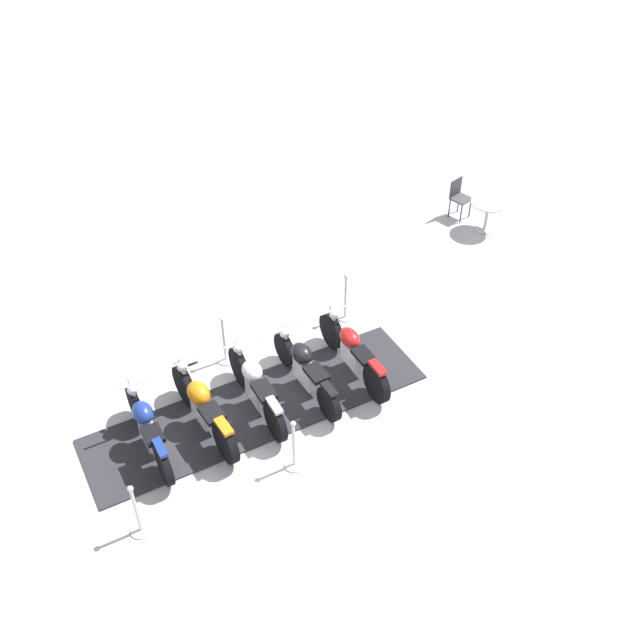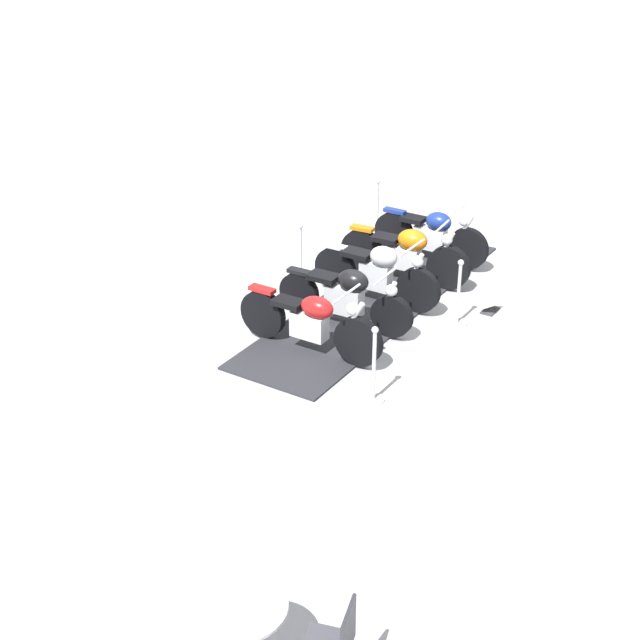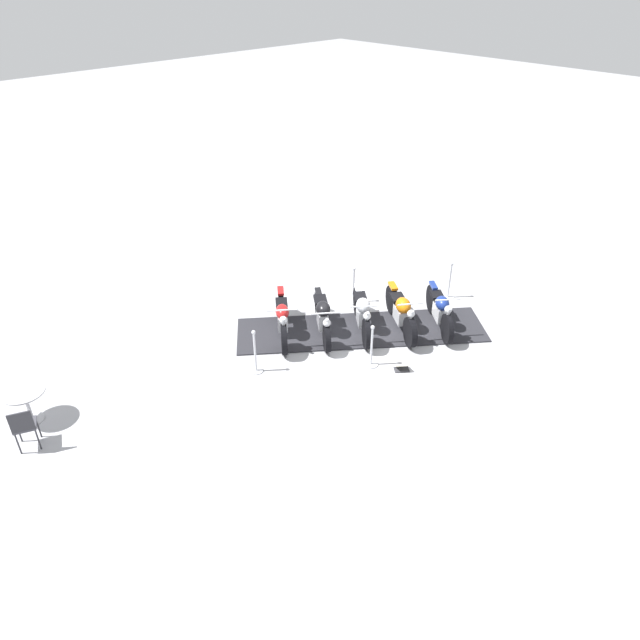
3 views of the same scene
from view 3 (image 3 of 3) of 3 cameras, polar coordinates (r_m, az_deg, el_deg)
name	(u,v)px [view 3 (image 3 of 3)]	position (r m, az deg, el deg)	size (l,w,h in m)	color
ground_plane	(361,331)	(14.42, 4.00, -1.04)	(80.00, 80.00, 0.00)	#B2B2B7
display_platform	(361,330)	(14.41, 4.00, -0.98)	(6.02, 1.57, 0.03)	#28282D
motorcycle_maroon	(282,318)	(13.97, -3.65, 0.20)	(1.89, 1.52, 1.04)	black
motorcycle_black	(323,316)	(14.01, 0.25, 0.40)	(1.85, 1.41, 0.94)	black
motorcycle_chrome	(362,313)	(14.12, 4.10, 0.68)	(1.78, 1.46, 1.04)	black
motorcycle_copper	(401,312)	(14.30, 7.88, 0.81)	(1.95, 1.37, 1.05)	black
motorcycle_navy	(440,310)	(14.54, 11.54, 0.99)	(1.73, 1.40, 1.05)	black
stanchion_left_rear	(449,287)	(15.99, 12.37, 3.18)	(0.33, 0.33, 1.05)	silver
stanchion_right_front	(255,357)	(12.91, -6.27, -3.62)	(0.30, 0.30, 1.07)	silver
stanchion_left_mid	(353,291)	(15.44, 3.25, 2.78)	(0.34, 0.34, 1.03)	silver
stanchion_right_mid	(371,353)	(13.10, 4.99, -3.16)	(0.33, 0.33, 1.04)	silver
info_placard	(402,368)	(13.17, 7.93, -4.62)	(0.36, 0.38, 0.20)	#333338
cafe_table	(25,398)	(12.79, -26.63, -6.78)	(0.82, 0.82, 0.73)	#B7B7BC
cafe_chair_near_table	(24,425)	(12.14, -26.75, -9.10)	(0.52, 0.52, 0.94)	#2D2D33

